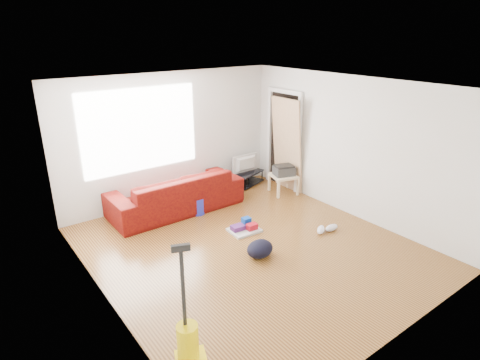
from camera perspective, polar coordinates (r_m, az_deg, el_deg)
room at (r=6.01m, az=1.28°, el=1.55°), size 4.51×5.01×2.51m
sofa at (r=7.73m, az=-8.95°, el=-4.21°), size 2.48×0.97×0.72m
tv_stand at (r=8.83m, az=0.99°, el=0.32°), size 0.84×0.64×0.28m
tv at (r=8.73m, az=1.00°, el=2.31°), size 0.67×0.09×0.38m
side_table at (r=8.35m, az=6.23°, el=0.32°), size 0.61×0.61×0.40m
printer at (r=8.29m, az=6.28°, el=1.40°), size 0.48×0.42×0.21m
bucket at (r=7.56m, az=-6.17°, el=-4.68°), size 0.33×0.33×0.31m
toilet_paper at (r=7.50m, az=-6.16°, el=-3.13°), size 0.12×0.12×0.11m
cleaning_tray at (r=6.86m, az=0.64°, el=-6.82°), size 0.53×0.43×0.18m
backpack at (r=6.19m, az=2.83°, el=-10.74°), size 0.53×0.47×0.25m
sneakers at (r=6.98m, az=12.16°, el=-6.79°), size 0.48×0.25×0.11m
vacuum at (r=4.29m, az=-7.17°, el=-23.15°), size 0.41×0.43×1.44m
door_panel at (r=8.67m, az=6.42°, el=-1.26°), size 0.24×0.78×1.95m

